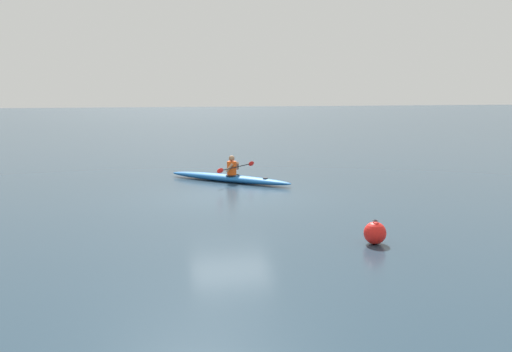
# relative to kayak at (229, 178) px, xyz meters

# --- Properties ---
(ground_plane) EXTENTS (160.00, 160.00, 0.00)m
(ground_plane) POSITION_rel_kayak_xyz_m (0.35, 2.81, -0.13)
(ground_plane) COLOR #233847
(kayak) EXTENTS (4.17, 3.77, 0.27)m
(kayak) POSITION_rel_kayak_xyz_m (0.00, 0.00, 0.00)
(kayak) COLOR #1959A5
(kayak) RESTS_ON ground
(kayaker) EXTENTS (1.67, 1.89, 0.70)m
(kayaker) POSITION_rel_kayak_xyz_m (-0.12, 0.10, 0.43)
(kayaker) COLOR #E04C14
(kayaker) RESTS_ON kayak
(mooring_buoy_orange_mid) EXTENTS (0.49, 0.49, 0.54)m
(mooring_buoy_orange_mid) POSITION_rel_kayak_xyz_m (-1.92, 8.71, 0.11)
(mooring_buoy_orange_mid) COLOR red
(mooring_buoy_orange_mid) RESTS_ON ground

